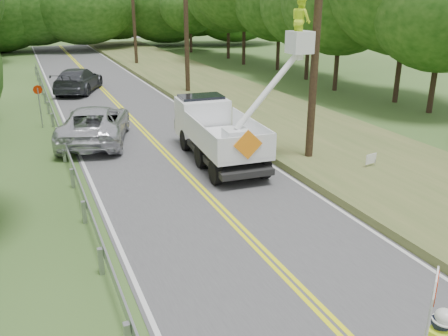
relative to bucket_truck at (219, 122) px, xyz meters
name	(u,v)px	position (x,y,z in m)	size (l,w,h in m)	color
ground	(339,330)	(-2.02, -11.31, -1.47)	(140.00, 140.00, 0.00)	#355020
road	(156,143)	(-2.02, 2.69, -1.46)	(7.20, 96.00, 0.03)	#48484B
guardrail	(61,136)	(-6.04, 3.60, -0.92)	(0.18, 48.00, 0.77)	#969A9E
utility_poles	(230,19)	(2.98, 5.71, 3.79)	(1.60, 43.30, 10.00)	black
tall_grass_verge	(290,125)	(5.08, 2.69, -1.32)	(7.00, 96.00, 0.30)	#4B602D
treeline_horizon	(52,3)	(-2.79, 44.96, 4.03)	(56.69, 14.59, 11.15)	#16400D
bucket_truck	(219,122)	(0.00, 0.00, 0.00)	(4.24, 6.55, 6.37)	black
suv_silver	(95,124)	(-4.49, 4.05, -0.62)	(2.77, 6.01, 1.67)	silver
suv_darkgrey	(78,80)	(-3.70, 16.65, -0.63)	(2.32, 5.70, 1.65)	#3D4046
stop_sign_permanent	(39,100)	(-6.64, 7.61, -0.05)	(0.47, 0.08, 2.20)	#969A9E
yard_sign	(371,159)	(4.46, -4.29, -0.91)	(0.54, 0.13, 0.79)	white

